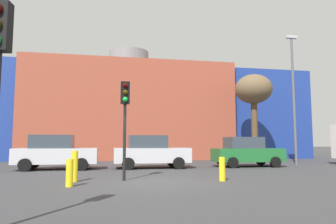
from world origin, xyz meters
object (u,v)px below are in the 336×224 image
bollard_yellow_2 (222,169)px  street_lamp (293,91)px  bollard_yellow_0 (70,173)px  parked_car_3 (246,152)px  bollard_yellow_1 (75,166)px  bare_tree_0 (254,91)px  parked_car_2 (150,152)px  traffic_light_island (125,107)px  parked_car_1 (56,152)px

bollard_yellow_2 → street_lamp: (8.13, 7.66, 4.57)m
bollard_yellow_0 → parked_car_3: bearing=36.7°
bollard_yellow_2 → bollard_yellow_0: bearing=-174.1°
bollard_yellow_1 → bare_tree_0: bearing=39.9°
parked_car_2 → bollard_yellow_1: (-3.67, -5.85, -0.36)m
parked_car_2 → traffic_light_island: (-1.80, -5.83, 1.93)m
traffic_light_island → bollard_yellow_1: 2.96m
parked_car_3 → bollard_yellow_0: bearing=-143.3°
traffic_light_island → bollard_yellow_2: size_ratio=4.27×
traffic_light_island → bare_tree_0: 15.25m
parked_car_3 → bollard_yellow_2: 7.81m
bare_tree_0 → bollard_yellow_1: size_ratio=5.97×
traffic_light_island → street_lamp: 13.86m
parked_car_2 → bollard_yellow_1: parked_car_2 is taller
parked_car_1 → parked_car_3: bearing=0.0°
bollard_yellow_0 → bollard_yellow_1: bollard_yellow_1 is taller
bollard_yellow_2 → street_lamp: street_lamp is taller
parked_car_3 → traffic_light_island: traffic_light_island is taller
parked_car_2 → street_lamp: street_lamp is taller
parked_car_1 → street_lamp: (15.37, 1.01, 4.08)m
parked_car_1 → bollard_yellow_0: (1.61, -7.23, -0.49)m
parked_car_2 → traffic_light_island: bearing=-107.2°
parked_car_1 → street_lamp: street_lamp is taller
bollard_yellow_1 → bollard_yellow_2: bollard_yellow_1 is taller
parked_car_3 → bare_tree_0: bare_tree_0 is taller
bollard_yellow_2 → traffic_light_island: bearing=167.7°
parked_car_2 → street_lamp: bearing=5.7°
parked_car_1 → bollard_yellow_1: parked_car_1 is taller
bare_tree_0 → street_lamp: (1.15, -3.67, -0.55)m
bare_tree_0 → bollard_yellow_2: bare_tree_0 is taller
bare_tree_0 → bollard_yellow_0: (-12.60, -11.91, -5.12)m
bollard_yellow_2 → parked_car_2: bearing=106.2°
parked_car_3 → traffic_light_island: 9.95m
parked_car_3 → bollard_yellow_0: (-9.70, -7.23, -0.45)m
parked_car_2 → bare_tree_0: bearing=27.7°
bollard_yellow_1 → street_lamp: bearing=26.5°
parked_car_1 → parked_car_3: size_ratio=1.04×
street_lamp → parked_car_2: bearing=-174.3°
bare_tree_0 → bollard_yellow_1: bare_tree_0 is taller
street_lamp → bollard_yellow_1: bearing=-153.5°
bollard_yellow_0 → bollard_yellow_1: (0.01, 1.38, 0.12)m
bare_tree_0 → bollard_yellow_2: (-6.98, -11.32, -5.12)m
traffic_light_island → street_lamp: bearing=120.1°
parked_car_2 → bollard_yellow_2: (1.93, -6.65, -0.49)m
bollard_yellow_1 → bollard_yellow_2: bearing=-8.1°
bollard_yellow_2 → street_lamp: size_ratio=0.10×
parked_car_1 → bollard_yellow_2: parked_car_1 is taller
traffic_light_island → parked_car_1: bearing=-148.9°
parked_car_3 → bollard_yellow_1: bearing=-148.9°
parked_car_2 → parked_car_3: (6.01, 0.00, -0.04)m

